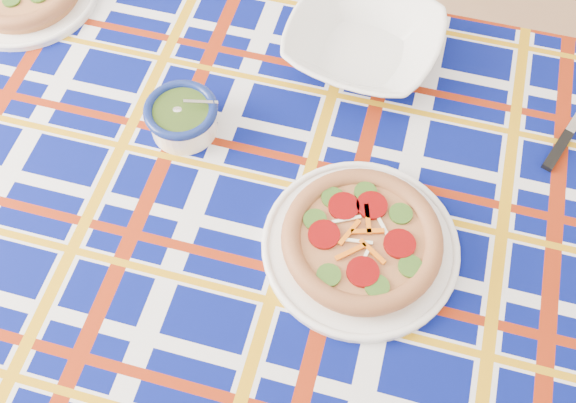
# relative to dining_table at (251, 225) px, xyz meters

# --- Properties ---
(floor) EXTENTS (4.00, 4.00, 0.00)m
(floor) POSITION_rel_dining_table_xyz_m (-0.18, 0.04, -0.75)
(floor) COLOR #9D7151
(floor) RESTS_ON ground
(dining_table) EXTENTS (1.97, 1.49, 0.83)m
(dining_table) POSITION_rel_dining_table_xyz_m (0.00, 0.00, 0.00)
(dining_table) COLOR brown
(dining_table) RESTS_ON floor
(tablecloth) EXTENTS (2.01, 1.53, 0.12)m
(tablecloth) POSITION_rel_dining_table_xyz_m (0.00, -0.00, 0.03)
(tablecloth) COLOR #050E62
(tablecloth) RESTS_ON dining_table
(main_focaccia_plate) EXTENTS (0.43, 0.43, 0.07)m
(main_focaccia_plate) POSITION_rel_dining_table_xyz_m (0.20, -0.09, 0.12)
(main_focaccia_plate) COLOR #B36D3F
(main_focaccia_plate) RESTS_ON tablecloth
(pesto_bowl) EXTENTS (0.18, 0.18, 0.08)m
(pesto_bowl) POSITION_rel_dining_table_xyz_m (-0.13, 0.16, 0.13)
(pesto_bowl) COLOR #20360E
(pesto_bowl) RESTS_ON tablecloth
(serving_bowl) EXTENTS (0.40, 0.40, 0.08)m
(serving_bowl) POSITION_rel_dining_table_xyz_m (0.21, 0.35, 0.12)
(serving_bowl) COLOR white
(serving_bowl) RESTS_ON tablecloth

